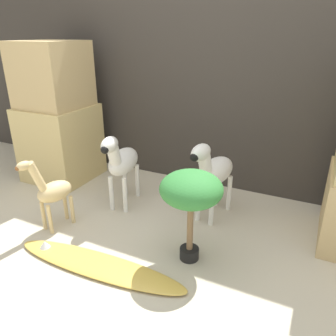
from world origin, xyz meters
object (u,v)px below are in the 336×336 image
(zebra_right, at_px, (213,170))
(surfboard, at_px, (96,264))
(zebra_left, at_px, (121,161))
(potted_palm_front, at_px, (191,192))
(giraffe_figurine, at_px, (52,191))

(zebra_right, distance_m, surfboard, 1.07)
(zebra_right, relative_size, zebra_left, 1.00)
(zebra_right, distance_m, potted_palm_front, 0.56)
(potted_palm_front, distance_m, surfboard, 0.76)
(zebra_left, distance_m, potted_palm_front, 0.89)
(zebra_right, height_order, surfboard, zebra_right)
(zebra_right, xyz_separation_m, zebra_left, (-0.73, -0.14, 0.00))
(zebra_left, xyz_separation_m, giraffe_figurine, (-0.27, -0.51, -0.10))
(zebra_left, distance_m, surfboard, 0.89)
(zebra_right, relative_size, giraffe_figurine, 1.13)
(zebra_right, bearing_deg, zebra_left, -169.20)
(zebra_right, bearing_deg, surfboard, -116.87)
(zebra_right, relative_size, surfboard, 0.55)
(zebra_left, height_order, giraffe_figurine, zebra_left)
(giraffe_figurine, distance_m, potted_palm_front, 1.07)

